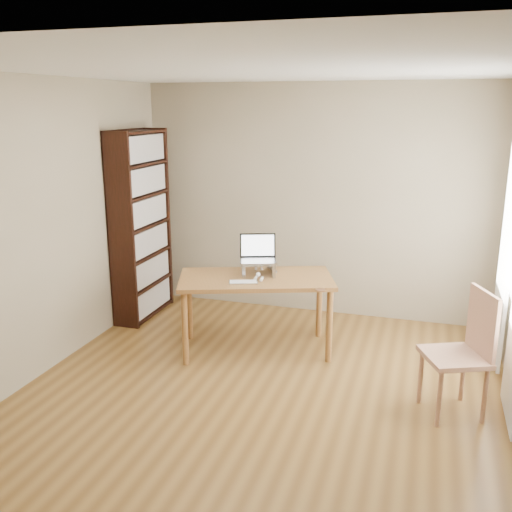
{
  "coord_description": "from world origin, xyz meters",
  "views": [
    {
      "loc": [
        1.24,
        -4.02,
        2.35
      ],
      "look_at": [
        -0.3,
        0.96,
        0.97
      ],
      "focal_mm": 40.0,
      "sensor_mm": 36.0,
      "label": 1
    }
  ],
  "objects_px": {
    "bookshelf": "(141,225)",
    "desk": "(256,286)",
    "chair": "(466,350)",
    "cat": "(262,268)",
    "laptop": "(260,254)",
    "keyboard": "(243,282)"
  },
  "relations": [
    {
      "from": "desk",
      "to": "chair",
      "type": "xyz_separation_m",
      "value": [
        1.89,
        -0.69,
        -0.11
      ]
    },
    {
      "from": "desk",
      "to": "cat",
      "type": "xyz_separation_m",
      "value": [
        0.03,
        0.11,
        0.15
      ]
    },
    {
      "from": "keyboard",
      "to": "cat",
      "type": "bearing_deg",
      "value": 55.55
    },
    {
      "from": "bookshelf",
      "to": "chair",
      "type": "relative_size",
      "value": 2.1
    },
    {
      "from": "desk",
      "to": "cat",
      "type": "relative_size",
      "value": 3.45
    },
    {
      "from": "desk",
      "to": "chair",
      "type": "relative_size",
      "value": 1.62
    },
    {
      "from": "laptop",
      "to": "chair",
      "type": "relative_size",
      "value": 0.41
    },
    {
      "from": "laptop",
      "to": "keyboard",
      "type": "relative_size",
      "value": 1.42
    },
    {
      "from": "laptop",
      "to": "chair",
      "type": "height_order",
      "value": "laptop"
    },
    {
      "from": "bookshelf",
      "to": "laptop",
      "type": "xyz_separation_m",
      "value": [
        1.52,
        -0.43,
        -0.11
      ]
    },
    {
      "from": "keyboard",
      "to": "chair",
      "type": "relative_size",
      "value": 0.29
    },
    {
      "from": "keyboard",
      "to": "cat",
      "type": "height_order",
      "value": "cat"
    },
    {
      "from": "keyboard",
      "to": "cat",
      "type": "xyz_separation_m",
      "value": [
        0.09,
        0.33,
        0.05
      ]
    },
    {
      "from": "bookshelf",
      "to": "laptop",
      "type": "relative_size",
      "value": 5.08
    },
    {
      "from": "desk",
      "to": "chair",
      "type": "distance_m",
      "value": 2.02
    },
    {
      "from": "bookshelf",
      "to": "desk",
      "type": "bearing_deg",
      "value": -20.63
    },
    {
      "from": "bookshelf",
      "to": "cat",
      "type": "relative_size",
      "value": 4.47
    },
    {
      "from": "cat",
      "to": "laptop",
      "type": "bearing_deg",
      "value": 124.53
    },
    {
      "from": "bookshelf",
      "to": "keyboard",
      "type": "xyz_separation_m",
      "value": [
        1.47,
        -0.79,
        -0.29
      ]
    },
    {
      "from": "keyboard",
      "to": "chair",
      "type": "bearing_deg",
      "value": -33.64
    },
    {
      "from": "desk",
      "to": "laptop",
      "type": "xyz_separation_m",
      "value": [
        -0.0,
        0.14,
        0.29
      ]
    },
    {
      "from": "bookshelf",
      "to": "cat",
      "type": "bearing_deg",
      "value": -16.59
    }
  ]
}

